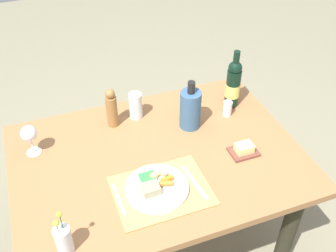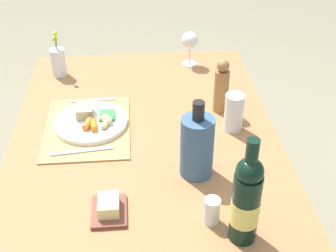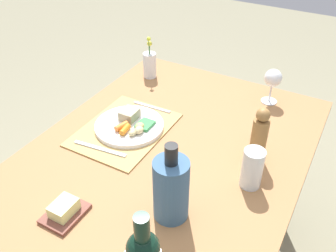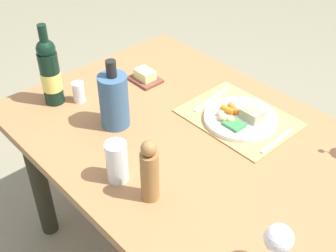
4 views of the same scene
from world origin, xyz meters
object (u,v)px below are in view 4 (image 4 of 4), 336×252
object	(u,v)px
dinner_plate	(240,118)
butter_dish	(145,77)
fork	(277,141)
cooler_bottle	(114,100)
pepper_mill	(150,172)
wine_bottle	(50,72)
dining_table	(188,158)
knife	(212,99)
water_tumbler	(117,164)
salt_shaker	(79,92)
wine_glass	(278,240)

from	to	relation	value
dinner_plate	butter_dish	bearing A→B (deg)	9.12
fork	cooler_bottle	distance (m)	0.59
fork	butter_dish	xyz separation A→B (m)	(0.62, 0.07, 0.01)
fork	pepper_mill	bearing A→B (deg)	76.40
wine_bottle	pepper_mill	world-z (taller)	wine_bottle
dinner_plate	cooler_bottle	xyz separation A→B (m)	(0.30, 0.35, 0.09)
dinner_plate	dining_table	bearing A→B (deg)	69.71
fork	cooler_bottle	size ratio (longest dim) A/B	0.66
dinner_plate	knife	distance (m)	0.17
water_tumbler	cooler_bottle	bearing A→B (deg)	-35.43
salt_shaker	fork	bearing A→B (deg)	-152.03
fork	cooler_bottle	bearing A→B (deg)	34.98
cooler_bottle	wine_glass	bearing A→B (deg)	174.59
salt_shaker	wine_glass	bearing A→B (deg)	176.62
knife	pepper_mill	size ratio (longest dim) A/B	0.99
fork	butter_dish	bearing A→B (deg)	4.92
dining_table	cooler_bottle	size ratio (longest dim) A/B	5.05
salt_shaker	knife	bearing A→B (deg)	-132.47
dining_table	knife	size ratio (longest dim) A/B	6.22
dinner_plate	wine_glass	bearing A→B (deg)	137.94
dining_table	wine_glass	distance (m)	0.62
dinner_plate	wine_bottle	distance (m)	0.73
knife	cooler_bottle	size ratio (longest dim) A/B	0.81
dinner_plate	wine_glass	world-z (taller)	wine_glass
dining_table	water_tumbler	bearing A→B (deg)	91.09
dining_table	salt_shaker	world-z (taller)	salt_shaker
dinner_plate	pepper_mill	distance (m)	0.50
dinner_plate	butter_dish	size ratio (longest dim) A/B	2.08
wine_bottle	dining_table	bearing A→B (deg)	-154.41
knife	wine_bottle	xyz separation A→B (m)	(0.41, 0.46, 0.12)
dining_table	fork	distance (m)	0.33
fork	salt_shaker	bearing A→B (deg)	26.10
fork	knife	xyz separation A→B (m)	(0.33, -0.02, 0.00)
cooler_bottle	fork	bearing A→B (deg)	-143.15
wine_glass	dinner_plate	bearing A→B (deg)	-42.06
pepper_mill	cooler_bottle	distance (m)	0.39
knife	cooler_bottle	distance (m)	0.40
fork	salt_shaker	xyz separation A→B (m)	(0.68, 0.36, 0.03)
knife	salt_shaker	xyz separation A→B (m)	(0.35, 0.38, 0.03)
wine_bottle	salt_shaker	xyz separation A→B (m)	(-0.06, -0.07, -0.09)
fork	wine_glass	distance (m)	0.52
water_tumbler	wine_glass	size ratio (longest dim) A/B	0.91
knife	salt_shaker	distance (m)	0.52
dining_table	cooler_bottle	bearing A→B (deg)	34.20
water_tumbler	dinner_plate	bearing A→B (deg)	-97.23
knife	cooler_bottle	world-z (taller)	cooler_bottle
cooler_bottle	butter_dish	xyz separation A→B (m)	(0.16, -0.27, -0.09)
dinner_plate	water_tumbler	distance (m)	0.52
fork	wine_glass	bearing A→B (deg)	123.60
butter_dish	salt_shaker	bearing A→B (deg)	78.55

